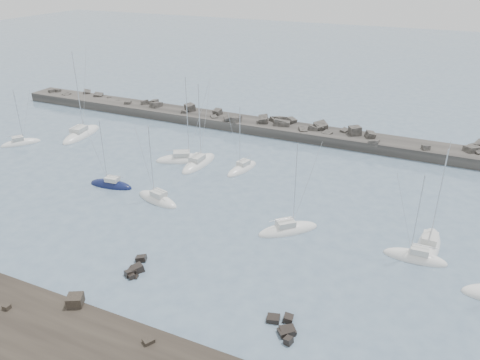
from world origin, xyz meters
The scene contains 14 objects.
ground centered at (0.00, 0.00, 0.00)m, with size 400.00×400.00×0.00m, color slate.
rock_cluster_near centered at (-3.31, -9.29, 0.11)m, with size 2.48×4.26×1.44m.
rock_cluster_far centered at (14.40, -10.97, 0.03)m, with size 3.37×3.78×1.31m.
breakwater centered at (-6.65, 38.02, 0.34)m, with size 115.00×7.15×4.97m.
sailboat_0 centered at (-44.86, 13.14, 0.14)m, with size 5.68×6.68×10.86m.
sailboat_1 centered at (-37.98, 21.23, 0.15)m, with size 4.57×11.02×16.80m.
sailboat_2 centered at (-19.04, 6.25, 0.14)m, with size 7.06×2.84×11.03m.
sailboat_3 centered at (-11.06, 18.56, 0.14)m, with size 3.28×9.16×14.27m.
sailboat_4 centered at (-13.99, 19.00, 0.13)m, with size 9.80×7.34×15.02m.
sailboat_5 centered at (-10.19, 5.23, 0.14)m, with size 7.65×4.01×11.75m.
sailboat_6 centered at (-3.74, 19.62, 0.13)m, with size 3.73×7.43×11.36m.
sailboat_7 centered at (9.01, 5.27, 0.14)m, with size 7.45×7.17×12.52m.
sailboat_8 centered at (24.00, 5.61, 0.15)m, with size 7.04×2.37×11.28m.
sailboat_9 centered at (25.18, 8.79, 0.16)m, with size 2.88×8.32×13.24m.
Camera 1 is at (24.23, -42.25, 30.87)m, focal length 35.00 mm.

